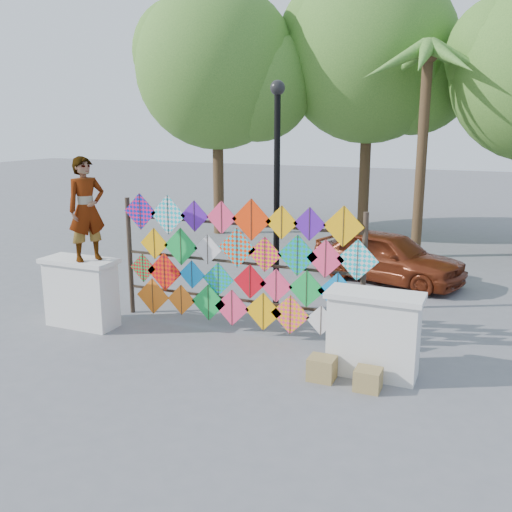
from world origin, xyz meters
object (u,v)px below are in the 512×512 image
kite_rack (240,265)px  vendor_woman (87,209)px  lamppost (277,177)px  sedan (388,256)px

kite_rack → vendor_woman: (-2.54, -0.93, 0.98)m
lamppost → sedan: bearing=61.8°
sedan → vendor_woman: bearing=157.2°
kite_rack → sedan: bearing=66.9°
sedan → kite_rack: bearing=173.9°
kite_rack → vendor_woman: 2.88m
vendor_woman → lamppost: (2.75, 2.20, 0.49)m
sedan → lamppost: 4.06m
vendor_woman → lamppost: lamppost is taller
vendor_woman → sedan: size_ratio=0.51×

